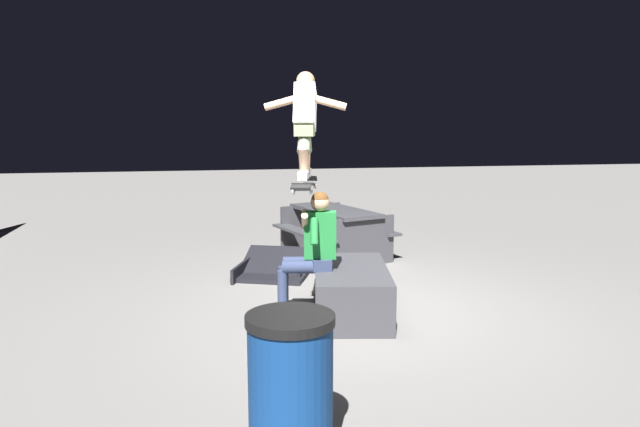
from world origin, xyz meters
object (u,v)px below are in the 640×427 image
Objects in this scene: ledge_box_main at (351,291)px; picnic_table_back at (335,225)px; skateboard at (305,184)px; skater_airborne at (305,119)px; person_sitting_on_ledge at (310,247)px; kicker_ramp at (274,270)px; trash_bin at (291,388)px.

ledge_box_main is 2.86m from picnic_table_back.
skateboard is 0.69m from skater_airborne.
picnic_table_back is (2.61, -0.90, -1.61)m from skater_airborne.
skater_airborne is at bearing 160.90° from picnic_table_back.
person_sitting_on_ledge is (0.06, 0.45, 0.50)m from ledge_box_main.
person_sitting_on_ledge reaches higher than ledge_box_main.
skater_airborne reaches higher than kicker_ramp.
skateboard is 3.06m from trash_bin.
ledge_box_main reaches higher than kicker_ramp.
kicker_ramp is at bearing 5.75° from person_sitting_on_ledge.
trash_bin reaches higher than kicker_ramp.
skater_airborne is 0.88× the size of kicker_ramp.
ledge_box_main is at bearing 171.19° from picnic_table_back.
kicker_ramp is at bearing 132.68° from picnic_table_back.
kicker_ramp is at bearing 4.89° from skateboard.
skater_airborne is 2.62m from kicker_ramp.
trash_bin is (-2.70, 1.06, 0.21)m from ledge_box_main.
person_sitting_on_ledge is 0.67m from skateboard.
skater_airborne reaches higher than person_sitting_on_ledge.
person_sitting_on_ledge reaches higher than kicker_ramp.
trash_bin is (-4.54, 0.43, 0.41)m from kicker_ramp.
skater_airborne is (0.21, 0.47, 1.85)m from ledge_box_main.
kicker_ramp is (1.84, 0.63, -0.19)m from ledge_box_main.
ledge_box_main is 1.92m from skater_airborne.
kicker_ramp is 1.51m from picnic_table_back.
trash_bin is at bearing 167.49° from person_sitting_on_ledge.
kicker_ramp is at bearing 18.79° from ledge_box_main.
ledge_box_main is 0.75× the size of picnic_table_back.
person_sitting_on_ledge is at bearing 162.29° from picnic_table_back.
skateboard is 0.81× the size of kicker_ramp.
picnic_table_back is at bearing -19.01° from skateboard.
skateboard is at bearing 165.42° from skater_airborne.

